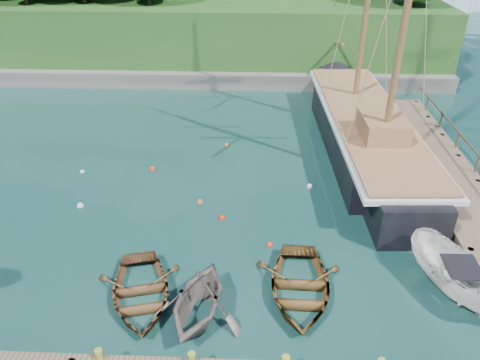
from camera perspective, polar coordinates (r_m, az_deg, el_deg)
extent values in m
plane|color=#133C34|center=(20.08, -0.97, -11.02)|extent=(160.00, 160.00, 0.00)
cube|color=#4C3E2E|center=(27.53, 24.57, -0.12)|extent=(3.20, 24.00, 0.12)
cube|color=#2C251A|center=(27.61, 24.50, -0.41)|extent=(3.20, 24.00, 0.20)
cylinder|color=#2C251A|center=(37.37, 16.73, 8.46)|extent=(0.28, 0.28, 1.10)
cylinder|color=#2C251A|center=(38.10, 20.55, 8.21)|extent=(0.28, 0.28, 1.10)
imported|color=brown|center=(19.27, -11.98, -14.07)|extent=(4.37, 5.34, 0.97)
imported|color=#6C625B|center=(18.32, -4.99, -16.29)|extent=(4.14, 4.57, 2.10)
imported|color=#563A1A|center=(19.21, 7.16, -13.68)|extent=(3.72, 5.08, 1.03)
imported|color=white|center=(20.88, 24.67, -12.56)|extent=(3.90, 5.45, 1.98)
cube|color=black|center=(30.04, 14.90, 4.61)|extent=(5.12, 14.21, 2.92)
cube|color=black|center=(38.15, 11.86, 10.58)|extent=(2.68, 4.51, 2.62)
cube|color=black|center=(23.39, 19.24, -4.09)|extent=(3.33, 3.73, 2.77)
cube|color=silver|center=(29.46, 15.27, 7.11)|extent=(5.35, 18.62, 0.25)
cube|color=brown|center=(29.37, 15.33, 7.56)|extent=(4.92, 18.20, 0.12)
cube|color=brown|center=(26.49, 16.99, 6.17)|extent=(2.40, 3.09, 1.20)
cylinder|color=brown|center=(40.61, 11.40, 16.11)|extent=(0.52, 6.90, 1.69)
cylinder|color=brown|center=(24.11, 19.82, 19.78)|extent=(0.36, 0.36, 14.25)
sphere|color=silver|center=(25.32, -18.87, -3.04)|extent=(0.35, 0.35, 0.35)
sphere|color=#DB5A1B|center=(24.34, -4.88, -2.76)|extent=(0.34, 0.34, 0.34)
sphere|color=red|center=(23.10, -2.22, -4.68)|extent=(0.33, 0.33, 0.33)
sphere|color=silver|center=(25.85, 8.49, -0.84)|extent=(0.34, 0.34, 0.34)
sphere|color=#F83116|center=(27.72, -10.60, 1.27)|extent=(0.35, 0.35, 0.35)
sphere|color=#E5551E|center=(30.04, -1.62, 4.23)|extent=(0.28, 0.28, 0.28)
sphere|color=silver|center=(28.46, -18.67, 0.91)|extent=(0.27, 0.27, 0.27)
sphere|color=red|center=(21.43, 3.62, -7.95)|extent=(0.29, 0.29, 0.29)
cube|color=#474744|center=(41.98, -10.29, 12.45)|extent=(50.00, 4.00, 1.40)
cube|color=#194615|center=(47.02, -9.08, 17.54)|extent=(50.00, 14.00, 6.00)
cube|color=#194615|center=(54.73, -23.88, 19.45)|extent=(24.00, 12.00, 10.00)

